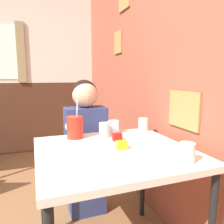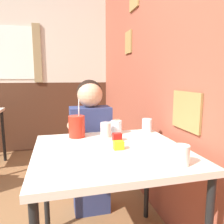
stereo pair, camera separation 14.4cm
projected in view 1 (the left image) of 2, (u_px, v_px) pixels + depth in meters
name	position (u px, v px, depth m)	size (l,w,h in m)	color
brick_wall_right	(127.00, 62.00, 2.37)	(0.08, 4.78, 2.70)	#9E4C38
back_wall	(3.00, 65.00, 3.23)	(5.66, 0.09, 2.70)	beige
main_table	(114.00, 161.00, 1.31)	(0.89, 0.84, 0.77)	beige
person_seated	(86.00, 144.00, 1.86)	(0.42, 0.41, 1.17)	navy
cocktail_pitcher	(75.00, 127.00, 1.52)	(0.12, 0.12, 0.27)	#B22819
glass_near_pitcher	(143.00, 125.00, 1.72)	(0.07, 0.07, 0.10)	silver
glass_center	(187.00, 153.00, 1.09)	(0.08, 0.08, 0.10)	silver
glass_far_side	(104.00, 130.00, 1.55)	(0.08, 0.08, 0.10)	silver
glass_by_brick	(114.00, 127.00, 1.65)	(0.08, 0.08, 0.10)	silver
condiment_ketchup	(117.00, 137.00, 1.47)	(0.06, 0.04, 0.05)	#B7140F
condiment_mustard	(122.00, 145.00, 1.29)	(0.06, 0.04, 0.05)	yellow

